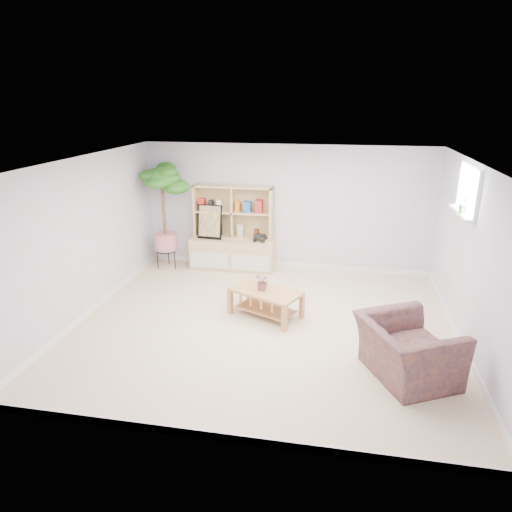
% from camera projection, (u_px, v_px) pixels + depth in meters
% --- Properties ---
extents(floor, '(5.50, 5.00, 0.01)m').
position_uv_depth(floor, '(264.00, 324.00, 6.79)').
color(floor, beige).
rests_on(floor, ground).
extents(ceiling, '(5.50, 5.00, 0.01)m').
position_uv_depth(ceiling, '(265.00, 162.00, 6.01)').
color(ceiling, white).
rests_on(ceiling, walls).
extents(walls, '(5.51, 5.01, 2.40)m').
position_uv_depth(walls, '(265.00, 248.00, 6.40)').
color(walls, silver).
rests_on(walls, floor).
extents(baseboard, '(5.50, 5.00, 0.10)m').
position_uv_depth(baseboard, '(264.00, 321.00, 6.78)').
color(baseboard, white).
rests_on(baseboard, floor).
extents(window, '(0.10, 0.98, 0.68)m').
position_uv_depth(window, '(469.00, 190.00, 6.23)').
color(window, '#B0C7E8').
rests_on(window, walls).
extents(window_sill, '(0.14, 1.00, 0.04)m').
position_uv_depth(window_sill, '(461.00, 213.00, 6.34)').
color(window_sill, white).
rests_on(window_sill, walls).
extents(storage_unit, '(1.63, 0.55, 1.63)m').
position_uv_depth(storage_unit, '(232.00, 229.00, 8.78)').
color(storage_unit, '#D9B775').
rests_on(storage_unit, floor).
extents(poster, '(0.48, 0.14, 0.66)m').
position_uv_depth(poster, '(210.00, 222.00, 8.76)').
color(poster, yellow).
rests_on(poster, storage_unit).
extents(toy_truck, '(0.32, 0.24, 0.16)m').
position_uv_depth(toy_truck, '(260.00, 237.00, 8.66)').
color(toy_truck, black).
rests_on(toy_truck, storage_unit).
extents(coffee_table, '(1.20, 0.96, 0.43)m').
position_uv_depth(coffee_table, '(266.00, 303.00, 6.99)').
color(coffee_table, '#A96540').
rests_on(coffee_table, floor).
extents(table_plant, '(0.31, 0.32, 0.27)m').
position_uv_depth(table_plant, '(263.00, 282.00, 6.89)').
color(table_plant, '#216521').
rests_on(table_plant, coffee_table).
extents(floor_tree, '(0.95, 0.95, 2.06)m').
position_uv_depth(floor_tree, '(164.00, 217.00, 8.76)').
color(floor_tree, '#2B711F').
rests_on(floor_tree, floor).
extents(armchair, '(1.34, 1.40, 0.81)m').
position_uv_depth(armchair, '(408.00, 346.00, 5.41)').
color(armchair, '#1A233F').
rests_on(armchair, floor).
extents(sill_plant, '(0.16, 0.14, 0.24)m').
position_uv_depth(sill_plant, '(464.00, 204.00, 6.23)').
color(sill_plant, '#2B711F').
rests_on(sill_plant, window_sill).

